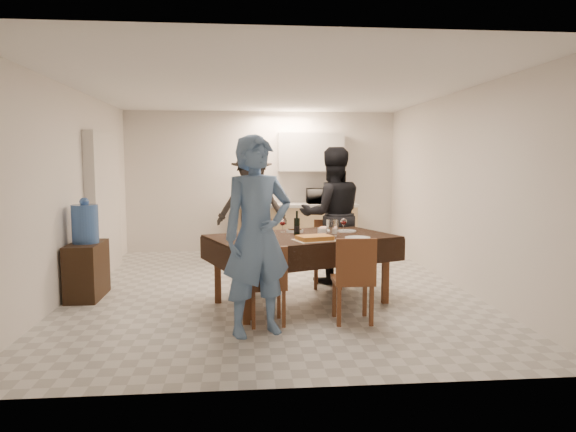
% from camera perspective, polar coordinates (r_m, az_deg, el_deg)
% --- Properties ---
extents(floor, '(5.00, 6.00, 0.02)m').
position_cam_1_polar(floor, '(6.84, -1.89, -8.10)').
color(floor, beige).
rests_on(floor, ground).
extents(ceiling, '(5.00, 6.00, 0.02)m').
position_cam_1_polar(ceiling, '(6.70, -1.97, 14.01)').
color(ceiling, white).
rests_on(ceiling, wall_back).
extents(wall_back, '(5.00, 0.02, 2.60)m').
position_cam_1_polar(wall_back, '(9.64, -2.95, 3.82)').
color(wall_back, silver).
rests_on(wall_back, floor).
extents(wall_front, '(5.00, 0.02, 2.60)m').
position_cam_1_polar(wall_front, '(3.66, 0.76, 0.27)').
color(wall_front, silver).
rests_on(wall_front, floor).
extents(wall_left, '(0.02, 6.00, 2.60)m').
position_cam_1_polar(wall_left, '(6.96, -22.95, 2.52)').
color(wall_left, silver).
rests_on(wall_left, floor).
extents(wall_right, '(0.02, 6.00, 2.60)m').
position_cam_1_polar(wall_right, '(7.23, 18.29, 2.80)').
color(wall_right, silver).
rests_on(wall_right, floor).
extents(stub_partition, '(0.15, 1.40, 2.10)m').
position_cam_1_polar(stub_partition, '(8.11, -19.77, 1.29)').
color(stub_partition, beige).
rests_on(stub_partition, floor).
extents(kitchen_base_cabinet, '(2.20, 0.60, 0.86)m').
position_cam_1_polar(kitchen_base_cabinet, '(9.44, 0.80, -1.52)').
color(kitchen_base_cabinet, tan).
rests_on(kitchen_base_cabinet, floor).
extents(kitchen_worktop, '(2.24, 0.64, 0.05)m').
position_cam_1_polar(kitchen_worktop, '(9.39, 0.80, 1.23)').
color(kitchen_worktop, beige).
rests_on(kitchen_worktop, kitchen_base_cabinet).
extents(upper_cabinet, '(1.20, 0.34, 0.70)m').
position_cam_1_polar(upper_cabinet, '(9.53, 2.53, 7.10)').
color(upper_cabinet, silver).
rests_on(upper_cabinet, wall_back).
extents(dining_table, '(2.36, 1.88, 0.81)m').
position_cam_1_polar(dining_table, '(6.03, 1.51, -2.54)').
color(dining_table, black).
rests_on(dining_table, floor).
extents(chair_near_left, '(0.41, 0.41, 0.45)m').
position_cam_1_polar(chair_near_left, '(5.23, -2.36, -6.78)').
color(chair_near_left, brown).
rests_on(chair_near_left, floor).
extents(chair_near_right, '(0.43, 0.43, 0.49)m').
position_cam_1_polar(chair_near_right, '(5.33, 7.40, -6.09)').
color(chair_near_right, brown).
rests_on(chair_near_right, floor).
extents(chair_far_left, '(0.50, 0.51, 0.49)m').
position_cam_1_polar(chair_far_left, '(6.68, -3.00, -3.60)').
color(chair_far_left, brown).
rests_on(chair_far_left, floor).
extents(chair_far_right, '(0.47, 0.47, 0.48)m').
position_cam_1_polar(chair_far_right, '(6.78, 4.64, -3.55)').
color(chair_far_right, brown).
rests_on(chair_far_right, floor).
extents(console, '(0.37, 0.74, 0.68)m').
position_cam_1_polar(console, '(6.80, -21.43, -5.65)').
color(console, black).
rests_on(console, floor).
extents(water_jug, '(0.31, 0.31, 0.47)m').
position_cam_1_polar(water_jug, '(6.71, -21.62, -0.82)').
color(water_jug, '#4371BF').
rests_on(water_jug, console).
extents(wine_bottle, '(0.07, 0.07, 0.29)m').
position_cam_1_polar(wine_bottle, '(6.05, 0.99, -0.78)').
color(wine_bottle, black).
rests_on(wine_bottle, dining_table).
extents(water_pitcher, '(0.13, 0.13, 0.20)m').
position_cam_1_polar(water_pitcher, '(6.01, 4.89, -1.29)').
color(water_pitcher, white).
rests_on(water_pitcher, dining_table).
extents(savoury_tart, '(0.51, 0.44, 0.05)m').
position_cam_1_polar(savoury_tart, '(5.66, 2.97, -2.45)').
color(savoury_tart, '#BB7237').
rests_on(savoury_tart, dining_table).
extents(salad_bowl, '(0.16, 0.16, 0.06)m').
position_cam_1_polar(salad_bowl, '(6.24, 4.06, -1.63)').
color(salad_bowl, white).
rests_on(salad_bowl, dining_table).
extents(mushroom_dish, '(0.19, 0.19, 0.03)m').
position_cam_1_polar(mushroom_dish, '(6.29, 0.76, -1.69)').
color(mushroom_dish, white).
rests_on(mushroom_dish, dining_table).
extents(wine_glass_a, '(0.09, 0.09, 0.20)m').
position_cam_1_polar(wine_glass_a, '(5.72, -3.67, -1.65)').
color(wine_glass_a, white).
rests_on(wine_glass_a, dining_table).
extents(wine_glass_b, '(0.08, 0.08, 0.18)m').
position_cam_1_polar(wine_glass_b, '(6.34, 6.19, -1.01)').
color(wine_glass_b, white).
rests_on(wine_glass_b, dining_table).
extents(wine_glass_c, '(0.08, 0.08, 0.17)m').
position_cam_1_polar(wine_glass_c, '(6.29, -0.61, -1.06)').
color(wine_glass_c, white).
rests_on(wine_glass_c, dining_table).
extents(plate_near_left, '(0.26, 0.26, 0.02)m').
position_cam_1_polar(plate_near_left, '(5.69, -4.15, -2.62)').
color(plate_near_left, white).
rests_on(plate_near_left, dining_table).
extents(plate_near_right, '(0.29, 0.29, 0.02)m').
position_cam_1_polar(plate_near_right, '(5.83, 7.73, -2.43)').
color(plate_near_right, white).
rests_on(plate_near_right, dining_table).
extents(plate_far_left, '(0.24, 0.24, 0.01)m').
position_cam_1_polar(plate_far_left, '(6.28, -4.26, -1.81)').
color(plate_far_left, white).
rests_on(plate_far_left, dining_table).
extents(plate_far_right, '(0.24, 0.24, 0.01)m').
position_cam_1_polar(plate_far_right, '(6.41, 6.54, -1.67)').
color(plate_far_right, white).
rests_on(plate_far_right, dining_table).
extents(microwave, '(0.50, 0.34, 0.28)m').
position_cam_1_polar(microwave, '(9.44, 3.65, 2.24)').
color(microwave, silver).
rests_on(microwave, kitchen_worktop).
extents(person_near, '(0.82, 0.69, 1.93)m').
position_cam_1_polar(person_near, '(4.92, -3.42, -2.21)').
color(person_near, '#587BA9').
rests_on(person_near, floor).
extents(person_far, '(0.96, 0.78, 1.87)m').
position_cam_1_polar(person_far, '(7.12, 4.93, 0.10)').
color(person_far, black).
rests_on(person_far, floor).
extents(person_kitchen, '(1.20, 0.69, 1.86)m').
position_cam_1_polar(person_kitchen, '(8.89, -4.03, 1.24)').
color(person_kitchen, black).
rests_on(person_kitchen, floor).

